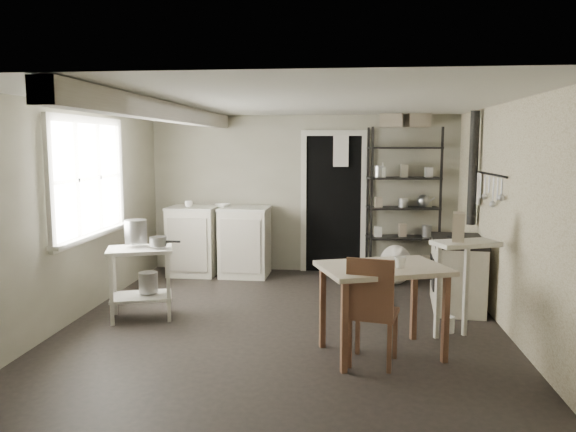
# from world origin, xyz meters

# --- Properties ---
(floor) EXTENTS (5.00, 5.00, 0.00)m
(floor) POSITION_xyz_m (0.00, 0.00, 0.00)
(floor) COLOR black
(floor) RESTS_ON ground
(ceiling) EXTENTS (5.00, 5.00, 0.00)m
(ceiling) POSITION_xyz_m (0.00, 0.00, 2.30)
(ceiling) COLOR silver
(ceiling) RESTS_ON wall_back
(wall_back) EXTENTS (4.50, 0.02, 2.30)m
(wall_back) POSITION_xyz_m (0.00, 2.50, 1.15)
(wall_back) COLOR #A19E89
(wall_back) RESTS_ON ground
(wall_front) EXTENTS (4.50, 0.02, 2.30)m
(wall_front) POSITION_xyz_m (0.00, -2.50, 1.15)
(wall_front) COLOR #A19E89
(wall_front) RESTS_ON ground
(wall_left) EXTENTS (0.02, 5.00, 2.30)m
(wall_left) POSITION_xyz_m (-2.25, 0.00, 1.15)
(wall_left) COLOR #A19E89
(wall_left) RESTS_ON ground
(wall_right) EXTENTS (0.02, 5.00, 2.30)m
(wall_right) POSITION_xyz_m (2.25, 0.00, 1.15)
(wall_right) COLOR #A19E89
(wall_right) RESTS_ON ground
(window) EXTENTS (0.12, 1.76, 1.28)m
(window) POSITION_xyz_m (-2.22, 0.20, 1.50)
(window) COLOR beige
(window) RESTS_ON wall_left
(doorway) EXTENTS (0.96, 0.10, 2.08)m
(doorway) POSITION_xyz_m (0.45, 2.47, 1.00)
(doorway) COLOR beige
(doorway) RESTS_ON ground
(ceiling_beam) EXTENTS (0.18, 5.00, 0.18)m
(ceiling_beam) POSITION_xyz_m (-1.20, 0.00, 2.20)
(ceiling_beam) COLOR beige
(ceiling_beam) RESTS_ON ceiling
(wallpaper_panel) EXTENTS (0.01, 5.00, 2.30)m
(wallpaper_panel) POSITION_xyz_m (2.24, 0.00, 1.15)
(wallpaper_panel) COLOR beige
(wallpaper_panel) RESTS_ON wall_right
(utensil_rail) EXTENTS (0.06, 1.20, 0.44)m
(utensil_rail) POSITION_xyz_m (2.19, 0.60, 1.55)
(utensil_rail) COLOR #A6A6A8
(utensil_rail) RESTS_ON wall_right
(prep_table) EXTENTS (0.79, 0.67, 0.77)m
(prep_table) POSITION_xyz_m (-1.57, -0.01, 0.40)
(prep_table) COLOR beige
(prep_table) RESTS_ON ground
(stockpot) EXTENTS (0.24, 0.24, 0.25)m
(stockpot) POSITION_xyz_m (-1.63, 0.07, 0.94)
(stockpot) COLOR #A6A6A8
(stockpot) RESTS_ON prep_table
(saucepan) EXTENTS (0.23, 0.23, 0.10)m
(saucepan) POSITION_xyz_m (-1.36, -0.02, 0.85)
(saucepan) COLOR #A6A6A8
(saucepan) RESTS_ON prep_table
(bucket) EXTENTS (0.27, 0.27, 0.22)m
(bucket) POSITION_xyz_m (-1.51, 0.04, 0.39)
(bucket) COLOR #A6A6A8
(bucket) RESTS_ON prep_table
(base_cabinets) EXTENTS (1.52, 0.68, 0.99)m
(base_cabinets) POSITION_xyz_m (-1.18, 2.09, 0.46)
(base_cabinets) COLOR beige
(base_cabinets) RESTS_ON ground
(mixing_bowl) EXTENTS (0.33, 0.33, 0.06)m
(mixing_bowl) POSITION_xyz_m (-1.12, 2.08, 0.95)
(mixing_bowl) COLOR white
(mixing_bowl) RESTS_ON base_cabinets
(counter_cup) EXTENTS (0.13, 0.13, 0.09)m
(counter_cup) POSITION_xyz_m (-1.59, 1.98, 0.97)
(counter_cup) COLOR white
(counter_cup) RESTS_ON base_cabinets
(shelf_rack) EXTENTS (1.04, 0.51, 2.12)m
(shelf_rack) POSITION_xyz_m (1.44, 2.31, 0.95)
(shelf_rack) COLOR black
(shelf_rack) RESTS_ON ground
(shelf_jar) EXTENTS (0.10, 0.11, 0.20)m
(shelf_jar) POSITION_xyz_m (1.14, 2.25, 1.37)
(shelf_jar) COLOR white
(shelf_jar) RESTS_ON shelf_rack
(storage_box_a) EXTENTS (0.34, 0.31, 0.21)m
(storage_box_a) POSITION_xyz_m (1.25, 2.31, 2.01)
(storage_box_a) COLOR #BFB39A
(storage_box_a) RESTS_ON shelf_rack
(storage_box_b) EXTENTS (0.34, 0.32, 0.19)m
(storage_box_b) POSITION_xyz_m (1.62, 2.34, 1.99)
(storage_box_b) COLOR #BFB39A
(storage_box_b) RESTS_ON shelf_rack
(stove) EXTENTS (0.65, 1.06, 0.80)m
(stove) POSITION_xyz_m (1.92, 0.77, 0.44)
(stove) COLOR beige
(stove) RESTS_ON ground
(stovepipe) EXTENTS (0.13, 0.13, 1.36)m
(stovepipe) POSITION_xyz_m (2.15, 1.23, 1.59)
(stovepipe) COLOR black
(stovepipe) RESTS_ON stove
(side_ledge) EXTENTS (0.69, 0.53, 0.95)m
(side_ledge) POSITION_xyz_m (1.79, -0.24, 0.43)
(side_ledge) COLOR beige
(side_ledge) RESTS_ON ground
(oats_box) EXTENTS (0.15, 0.20, 0.28)m
(oats_box) POSITION_xyz_m (1.71, -0.24, 1.01)
(oats_box) COLOR #BFB39A
(oats_box) RESTS_ON side_ledge
(work_table) EXTENTS (1.26, 1.06, 0.81)m
(work_table) POSITION_xyz_m (0.96, -0.83, 0.38)
(work_table) COLOR beige
(work_table) RESTS_ON ground
(table_cup) EXTENTS (0.14, 0.14, 0.10)m
(table_cup) POSITION_xyz_m (1.10, -0.90, 0.81)
(table_cup) COLOR white
(table_cup) RESTS_ON work_table
(chair) EXTENTS (0.48, 0.49, 0.95)m
(chair) POSITION_xyz_m (0.87, -1.04, 0.48)
(chair) COLOR brown
(chair) RESTS_ON ground
(flour_sack) EXTENTS (0.46, 0.39, 0.54)m
(flour_sack) POSITION_xyz_m (1.31, 1.77, 0.24)
(flour_sack) COLOR silver
(flour_sack) RESTS_ON ground
(floor_crock) EXTENTS (0.14, 0.14, 0.16)m
(floor_crock) POSITION_xyz_m (1.67, -0.15, 0.07)
(floor_crock) COLOR white
(floor_crock) RESTS_ON ground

